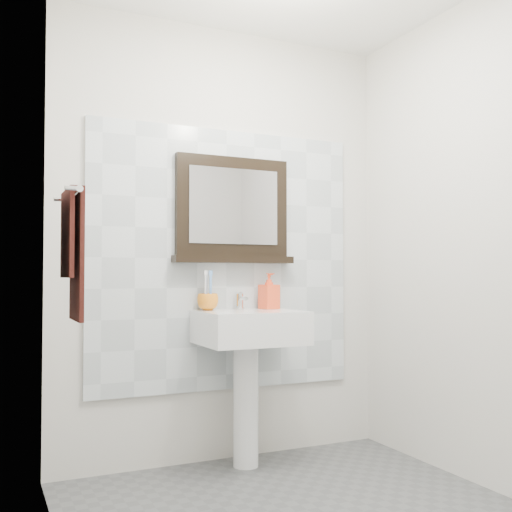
{
  "coord_description": "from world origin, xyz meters",
  "views": [
    {
      "loc": [
        -1.3,
        -2.13,
        1.05
      ],
      "look_at": [
        -0.06,
        0.55,
        1.15
      ],
      "focal_mm": 42.0,
      "sensor_mm": 36.0,
      "label": 1
    }
  ],
  "objects": [
    {
      "name": "splashback",
      "position": [
        0.0,
        1.09,
        1.15
      ],
      "size": [
        1.6,
        0.02,
        1.5
      ],
      "primitive_type": "cube",
      "color": "silver",
      "rests_on": "back_wall"
    },
    {
      "name": "toothbrush_cup",
      "position": [
        -0.14,
        1.0,
        0.91
      ],
      "size": [
        0.14,
        0.14,
        0.09
      ],
      "primitive_type": "imported",
      "rotation": [
        0.0,
        0.0,
        0.22
      ],
      "color": "orange",
      "rests_on": "pedestal_sink"
    },
    {
      "name": "right_wall",
      "position": [
        1.0,
        0.0,
        1.25
      ],
      "size": [
        0.01,
        2.2,
        2.5
      ],
      "primitive_type": "cube",
      "color": "silver",
      "rests_on": "ground"
    },
    {
      "name": "pedestal_sink",
      "position": [
        0.05,
        0.87,
        0.68
      ],
      "size": [
        0.55,
        0.44,
        0.96
      ],
      "color": "white",
      "rests_on": "ground"
    },
    {
      "name": "hand_towel",
      "position": [
        -0.94,
        0.47,
        1.18
      ],
      "size": [
        0.06,
        0.3,
        0.55
      ],
      "color": "black",
      "rests_on": "towel_bar"
    },
    {
      "name": "toothbrushes",
      "position": [
        -0.14,
        1.0,
        0.98
      ],
      "size": [
        0.05,
        0.04,
        0.21
      ],
      "color": "white",
      "rests_on": "toothbrush_cup"
    },
    {
      "name": "left_wall",
      "position": [
        -1.0,
        0.0,
        1.25
      ],
      "size": [
        0.01,
        2.2,
        2.5
      ],
      "primitive_type": "cube",
      "color": "silver",
      "rests_on": "ground"
    },
    {
      "name": "soap_dispenser",
      "position": [
        0.23,
        0.99,
        0.96
      ],
      "size": [
        0.11,
        0.11,
        0.21
      ],
      "primitive_type": "imported",
      "rotation": [
        0.0,
        0.0,
        0.2
      ],
      "color": "#FD221D",
      "rests_on": "pedestal_sink"
    },
    {
      "name": "framed_mirror",
      "position": [
        0.03,
        1.06,
        1.42
      ],
      "size": [
        0.72,
        0.11,
        0.61
      ],
      "color": "black",
      "rests_on": "back_wall"
    },
    {
      "name": "towel_bar",
      "position": [
        -0.95,
        0.47,
        1.39
      ],
      "size": [
        0.07,
        0.4,
        0.03
      ],
      "color": "silver",
      "rests_on": "left_wall"
    },
    {
      "name": "back_wall",
      "position": [
        0.0,
        1.1,
        1.25
      ],
      "size": [
        2.0,
        0.01,
        2.5
      ],
      "primitive_type": "cube",
      "color": "silver",
      "rests_on": "ground"
    }
  ]
}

